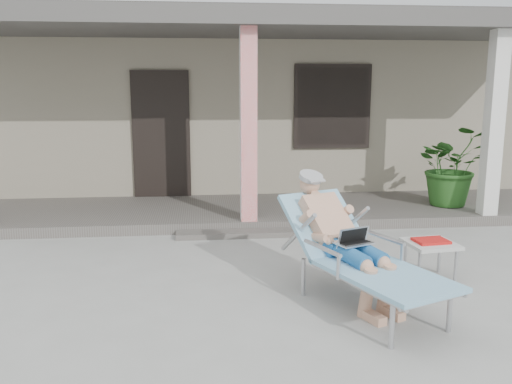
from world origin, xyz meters
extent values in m
plane|color=#9E9E99|center=(0.00, 0.00, 0.00)|extent=(60.00, 60.00, 0.00)
cube|color=gray|center=(0.00, 6.50, 1.50)|extent=(10.00, 5.00, 3.00)
cube|color=#474442|center=(0.00, 6.50, 3.15)|extent=(10.40, 5.40, 0.30)
cube|color=black|center=(-1.30, 3.97, 1.20)|extent=(0.95, 0.06, 2.10)
cube|color=black|center=(1.60, 3.97, 1.65)|extent=(1.20, 0.06, 1.30)
cube|color=black|center=(1.60, 3.96, 1.65)|extent=(1.32, 0.05, 1.42)
cube|color=#605B56|center=(0.00, 3.00, 0.07)|extent=(10.00, 2.00, 0.15)
cube|color=red|center=(0.00, 2.15, 1.45)|extent=(0.22, 0.22, 2.61)
cube|color=silver|center=(3.50, 2.15, 1.45)|extent=(0.22, 0.22, 2.61)
cube|color=#474442|center=(0.00, 3.00, 2.88)|extent=(10.00, 2.30, 0.24)
cube|color=#605B56|center=(0.00, 1.85, 0.04)|extent=(2.00, 0.30, 0.07)
cylinder|color=#B7B7BC|center=(0.78, -1.45, 0.18)|extent=(0.04, 0.04, 0.37)
cylinder|color=#B7B7BC|center=(1.35, -1.22, 0.18)|extent=(0.04, 0.04, 0.37)
cylinder|color=#B7B7BC|center=(0.31, -0.31, 0.18)|extent=(0.04, 0.04, 0.37)
cylinder|color=#B7B7BC|center=(0.88, -0.07, 0.18)|extent=(0.04, 0.04, 0.37)
cube|color=#B7B7BC|center=(0.89, -0.91, 0.38)|extent=(1.03, 1.35, 0.03)
cube|color=#83B0CB|center=(0.89, -0.91, 0.41)|extent=(1.14, 1.43, 0.04)
cube|color=#B7B7BC|center=(0.56, -0.10, 0.62)|extent=(0.79, 0.77, 0.49)
cube|color=#83B0CB|center=(0.56, -0.10, 0.65)|extent=(0.91, 0.87, 0.55)
cylinder|color=#9C9C9E|center=(0.45, 0.17, 1.09)|extent=(0.32, 0.32, 0.13)
cube|color=silver|center=(0.73, -0.51, 0.58)|extent=(0.39, 0.34, 0.23)
cube|color=beige|center=(1.70, 0.00, 0.38)|extent=(0.53, 0.53, 0.04)
cylinder|color=#B7B7BC|center=(1.51, -0.19, 0.18)|extent=(0.03, 0.03, 0.36)
cylinder|color=#B7B7BC|center=(1.90, -0.19, 0.18)|extent=(0.03, 0.03, 0.36)
cylinder|color=#B7B7BC|center=(1.51, 0.19, 0.18)|extent=(0.03, 0.03, 0.36)
cylinder|color=#B7B7BC|center=(1.90, 0.19, 0.18)|extent=(0.03, 0.03, 0.36)
cube|color=red|center=(1.70, 0.00, 0.42)|extent=(0.36, 0.29, 0.03)
cube|color=black|center=(1.70, 0.12, 0.41)|extent=(0.34, 0.06, 0.03)
imported|color=#26591E|center=(3.25, 2.80, 0.78)|extent=(1.18, 1.04, 1.25)
camera|label=1|loc=(-0.65, -5.19, 1.98)|focal=38.00mm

